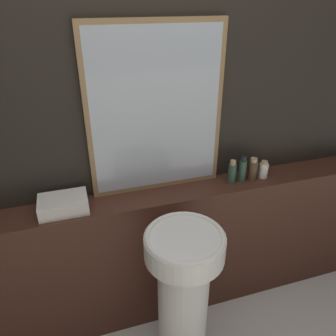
% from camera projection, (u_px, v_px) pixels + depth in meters
% --- Properties ---
extents(wall_back, '(8.00, 0.06, 2.50)m').
position_uv_depth(wall_back, '(137.00, 124.00, 1.71)').
color(wall_back, black).
rests_on(wall_back, ground_plane).
extents(vanity_counter, '(3.00, 0.21, 0.88)m').
position_uv_depth(vanity_counter, '(148.00, 258.00, 1.97)').
color(vanity_counter, '#422319').
rests_on(vanity_counter, ground_plane).
extents(pedestal_sink, '(0.38, 0.38, 0.88)m').
position_uv_depth(pedestal_sink, '(183.00, 293.00, 1.66)').
color(pedestal_sink, white).
rests_on(pedestal_sink, ground_plane).
extents(mirror, '(0.72, 0.03, 0.88)m').
position_uv_depth(mirror, '(156.00, 112.00, 1.66)').
color(mirror, '#937047').
rests_on(mirror, vanity_counter).
extents(towel_stack, '(0.24, 0.16, 0.08)m').
position_uv_depth(towel_stack, '(63.00, 204.00, 1.64)').
color(towel_stack, silver).
rests_on(towel_stack, vanity_counter).
extents(shampoo_bottle, '(0.05, 0.05, 0.14)m').
position_uv_depth(shampoo_bottle, '(232.00, 172.00, 1.87)').
color(shampoo_bottle, '#2D4C3D').
rests_on(shampoo_bottle, vanity_counter).
extents(conditioner_bottle, '(0.04, 0.04, 0.16)m').
position_uv_depth(conditioner_bottle, '(242.00, 170.00, 1.89)').
color(conditioner_bottle, '#2D4C3D').
rests_on(conditioner_bottle, vanity_counter).
extents(lotion_bottle, '(0.05, 0.05, 0.14)m').
position_uv_depth(lotion_bottle, '(253.00, 169.00, 1.91)').
color(lotion_bottle, '#4C3823').
rests_on(lotion_bottle, vanity_counter).
extents(body_wash_bottle, '(0.05, 0.05, 0.11)m').
position_uv_depth(body_wash_bottle, '(263.00, 170.00, 1.94)').
color(body_wash_bottle, white).
rests_on(body_wash_bottle, vanity_counter).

